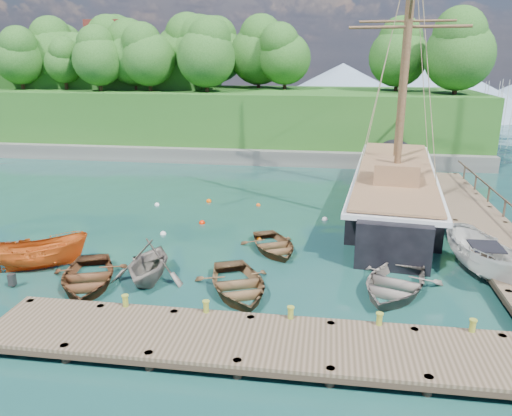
# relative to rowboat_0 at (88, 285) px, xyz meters

# --- Properties ---
(ground) EXTENTS (160.00, 160.00, 0.00)m
(ground) POSITION_rel_rowboat_0_xyz_m (6.82, 2.49, 0.00)
(ground) COLOR #1A3E33
(ground) RESTS_ON ground
(dock_near) EXTENTS (20.00, 3.20, 1.10)m
(dock_near) POSITION_rel_rowboat_0_xyz_m (8.82, -4.01, 0.43)
(dock_near) COLOR #4D3E2C
(dock_near) RESTS_ON ground
(dock_east) EXTENTS (3.20, 24.00, 1.10)m
(dock_east) POSITION_rel_rowboat_0_xyz_m (18.32, 9.49, 0.43)
(dock_east) COLOR #4D3E2C
(dock_east) RESTS_ON ground
(bollard_0) EXTENTS (0.26, 0.26, 0.45)m
(bollard_0) POSITION_rel_rowboat_0_xyz_m (2.82, -2.61, 0.00)
(bollard_0) COLOR olive
(bollard_0) RESTS_ON ground
(bollard_1) EXTENTS (0.26, 0.26, 0.45)m
(bollard_1) POSITION_rel_rowboat_0_xyz_m (5.82, -2.61, 0.00)
(bollard_1) COLOR olive
(bollard_1) RESTS_ON ground
(bollard_2) EXTENTS (0.26, 0.26, 0.45)m
(bollard_2) POSITION_rel_rowboat_0_xyz_m (8.82, -2.61, 0.00)
(bollard_2) COLOR olive
(bollard_2) RESTS_ON ground
(bollard_3) EXTENTS (0.26, 0.26, 0.45)m
(bollard_3) POSITION_rel_rowboat_0_xyz_m (11.82, -2.61, 0.00)
(bollard_3) COLOR olive
(bollard_3) RESTS_ON ground
(bollard_4) EXTENTS (0.26, 0.26, 0.45)m
(bollard_4) POSITION_rel_rowboat_0_xyz_m (14.82, -2.61, 0.00)
(bollard_4) COLOR olive
(bollard_4) RESTS_ON ground
(rowboat_0) EXTENTS (4.59, 5.39, 0.95)m
(rowboat_0) POSITION_rel_rowboat_0_xyz_m (0.00, 0.00, 0.00)
(rowboat_0) COLOR #4E2D18
(rowboat_0) RESTS_ON ground
(rowboat_1) EXTENTS (3.32, 3.81, 1.95)m
(rowboat_1) POSITION_rel_rowboat_0_xyz_m (2.43, 0.83, 0.00)
(rowboat_1) COLOR slate
(rowboat_1) RESTS_ON ground
(rowboat_2) EXTENTS (4.68, 5.39, 0.93)m
(rowboat_2) POSITION_rel_rowboat_0_xyz_m (6.44, 0.25, 0.00)
(rowboat_2) COLOR brown
(rowboat_2) RESTS_ON ground
(rowboat_3) EXTENTS (4.93, 5.72, 1.00)m
(rowboat_3) POSITION_rel_rowboat_0_xyz_m (12.77, 1.24, 0.00)
(rowboat_3) COLOR #6C625B
(rowboat_3) RESTS_ON ground
(rowboat_4) EXTENTS (4.15, 4.71, 0.81)m
(rowboat_4) POSITION_rel_rowboat_0_xyz_m (7.38, 4.99, 0.00)
(rowboat_4) COLOR brown
(rowboat_4) RESTS_ON ground
(motorboat_orange) EXTENTS (4.55, 3.28, 1.65)m
(motorboat_orange) POSITION_rel_rowboat_0_xyz_m (-2.90, 1.33, 0.00)
(motorboat_orange) COLOR #CB5517
(motorboat_orange) RESTS_ON ground
(cabin_boat_white) EXTENTS (3.29, 5.60, 2.03)m
(cabin_boat_white) POSITION_rel_rowboat_0_xyz_m (16.82, 3.32, 0.00)
(cabin_boat_white) COLOR silver
(cabin_boat_white) RESTS_ON ground
(schooner) EXTENTS (7.03, 26.78, 19.51)m
(schooner) POSITION_rel_rowboat_0_xyz_m (14.08, 13.31, 1.08)
(schooner) COLOR black
(schooner) RESTS_ON ground
(mooring_buoy_0) EXTENTS (0.34, 0.34, 0.34)m
(mooring_buoy_0) POSITION_rel_rowboat_0_xyz_m (1.16, 6.47, 0.00)
(mooring_buoy_0) COLOR silver
(mooring_buoy_0) RESTS_ON ground
(mooring_buoy_1) EXTENTS (0.35, 0.35, 0.35)m
(mooring_buoy_1) POSITION_rel_rowboat_0_xyz_m (2.81, 8.57, 0.00)
(mooring_buoy_1) COLOR #FB2401
(mooring_buoy_1) RESTS_ON ground
(mooring_buoy_2) EXTENTS (0.27, 0.27, 0.27)m
(mooring_buoy_2) POSITION_rel_rowboat_0_xyz_m (6.44, 6.39, 0.00)
(mooring_buoy_2) COLOR orange
(mooring_buoy_2) RESTS_ON ground
(mooring_buoy_3) EXTENTS (0.35, 0.35, 0.35)m
(mooring_buoy_3) POSITION_rel_rowboat_0_xyz_m (9.84, 10.24, 0.00)
(mooring_buoy_3) COLOR white
(mooring_buoy_3) RESTS_ON ground
(mooring_buoy_4) EXTENTS (0.35, 0.35, 0.35)m
(mooring_buoy_4) POSITION_rel_rowboat_0_xyz_m (2.15, 12.97, 0.00)
(mooring_buoy_4) COLOR #EC4F00
(mooring_buoy_4) RESTS_ON ground
(mooring_buoy_5) EXTENTS (0.29, 0.29, 0.29)m
(mooring_buoy_5) POSITION_rel_rowboat_0_xyz_m (5.54, 12.56, 0.00)
(mooring_buoy_5) COLOR #F0530E
(mooring_buoy_5) RESTS_ON ground
(mooring_buoy_6) EXTENTS (0.32, 0.32, 0.32)m
(mooring_buoy_6) POSITION_rel_rowboat_0_xyz_m (-1.00, 11.71, 0.00)
(mooring_buoy_6) COLOR white
(mooring_buoy_6) RESTS_ON ground
(mooring_buoy_7) EXTENTS (0.31, 0.31, 0.31)m
(mooring_buoy_7) POSITION_rel_rowboat_0_xyz_m (7.65, 6.33, 0.00)
(mooring_buoy_7) COLOR red
(mooring_buoy_7) RESTS_ON ground
(headland) EXTENTS (51.00, 19.31, 12.90)m
(headland) POSITION_rel_rowboat_0_xyz_m (-6.06, 33.85, 5.54)
(headland) COLOR #474744
(headland) RESTS_ON ground
(distant_ridge) EXTENTS (117.00, 40.00, 10.00)m
(distant_ridge) POSITION_rel_rowboat_0_xyz_m (11.12, 72.49, 4.35)
(distant_ridge) COLOR #728CA5
(distant_ridge) RESTS_ON ground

